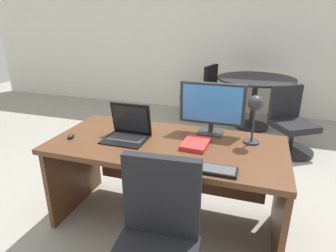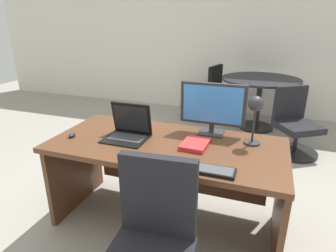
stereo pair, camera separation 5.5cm
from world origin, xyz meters
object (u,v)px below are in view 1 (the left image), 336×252
mouse (71,136)px  meeting_chair_near (201,98)px  meeting_chair_far (290,127)px  desk_lamp (255,109)px  book (195,144)px  laptop (129,127)px  meeting_table (255,90)px  keyboard (210,169)px  monitor (212,105)px  desk (168,163)px

mouse → meeting_chair_near: size_ratio=0.08×
mouse → meeting_chair_far: meeting_chair_far is taller
desk_lamp → book: desk_lamp is taller
meeting_chair_near → laptop: bearing=-90.6°
laptop → desk_lamp: bearing=9.7°
meeting_table → meeting_chair_far: bearing=-56.9°
meeting_table → meeting_chair_far: 0.93m
desk_lamp → meeting_chair_near: 2.82m
meeting_table → meeting_chair_far: (0.49, -0.75, -0.27)m
keyboard → desk_lamp: desk_lamp is taller
meeting_chair_far → monitor: bearing=-116.9°
mouse → book: (0.96, 0.16, 0.00)m
desk → meeting_chair_near: (-0.29, 2.72, -0.18)m
laptop → keyboard: 0.79m
keyboard → desk_lamp: (0.22, 0.50, 0.26)m
monitor → meeting_table: bearing=82.8°
keyboard → mouse: (-1.13, 0.17, 0.01)m
desk → meeting_chair_far: 2.07m
laptop → mouse: laptop is taller
book → meeting_table: size_ratio=0.22×
monitor → desk_lamp: monitor is taller
laptop → book: 0.54m
monitor → desk_lamp: (0.33, -0.12, 0.03)m
desk_lamp → book: bearing=-157.2°
mouse → meeting_table: bearing=64.3°
desk → laptop: bearing=-174.5°
desk → keyboard: keyboard is taller
monitor → mouse: (-1.02, -0.45, -0.22)m
book → meeting_chair_far: size_ratio=0.30×
monitor → laptop: 0.68m
desk → meeting_chair_far: bearing=59.2°
laptop → meeting_table: 2.71m
keyboard → book: bearing=116.6°
mouse → meeting_chair_far: (1.79, 1.97, -0.42)m
laptop → keyboard: (0.71, -0.34, -0.07)m
monitor → keyboard: bearing=-80.3°
desk → laptop: (-0.32, -0.03, 0.28)m
desk → laptop: size_ratio=5.33×
keyboard → desk_lamp: bearing=65.8°
keyboard → desk_lamp: size_ratio=0.90×
keyboard → monitor: bearing=99.7°
desk → laptop: 0.42m
desk → meeting_chair_far: (1.06, 1.77, -0.21)m
meeting_table → book: bearing=-97.7°
monitor → mouse: size_ratio=7.09×
desk → keyboard: (0.39, -0.37, 0.21)m
desk_lamp → keyboard: bearing=-114.2°
laptop → meeting_chair_near: 2.79m
book → meeting_chair_far: bearing=65.3°
monitor → book: (-0.06, -0.28, -0.22)m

